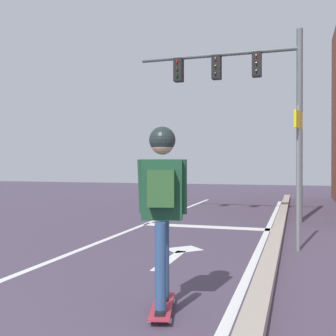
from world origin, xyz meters
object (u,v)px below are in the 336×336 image
(skater, at_px, (162,190))
(skateboard, at_px, (162,306))
(street_sign_post, at_px, (298,157))
(traffic_signal_mast, at_px, (248,87))

(skater, bearing_deg, skateboard, 103.14)
(street_sign_post, bearing_deg, traffic_signal_mast, 108.68)
(skateboard, xyz_separation_m, skater, (0.00, -0.01, 1.17))
(traffic_signal_mast, bearing_deg, skater, -90.45)
(skater, height_order, street_sign_post, street_sign_post)
(skateboard, bearing_deg, street_sign_post, 69.32)
(skater, relative_size, street_sign_post, 0.71)
(skateboard, bearing_deg, traffic_signal_mast, 89.52)
(skateboard, xyz_separation_m, street_sign_post, (1.32, 3.50, 1.57))
(skater, bearing_deg, traffic_signal_mast, 89.55)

